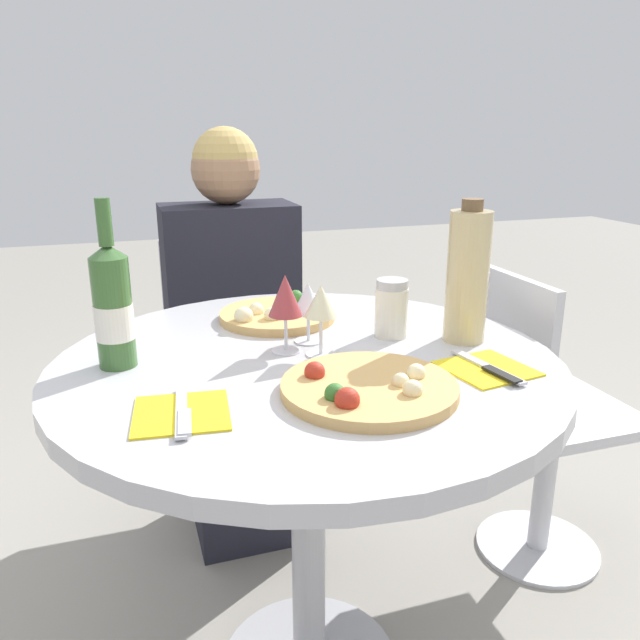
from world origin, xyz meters
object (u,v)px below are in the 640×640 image
dining_table (308,413)px  chair_behind_diner (231,371)px  seated_diner (238,352)px  tall_carafe (468,276)px  pizza_large (368,387)px  wine_bottle (113,307)px  chair_empty_side (534,421)px

dining_table → chair_behind_diner: bearing=90.8°
seated_diner → tall_carafe: size_ratio=4.06×
seated_diner → pizza_large: size_ratio=3.98×
wine_bottle → dining_table: bearing=-11.8°
wine_bottle → tall_carafe: (0.70, -0.08, 0.02)m
tall_carafe → pizza_large: bearing=-147.1°
chair_behind_diner → chair_empty_side: bearing=139.0°
chair_behind_diner → pizza_large: size_ratio=2.83×
seated_diner → tall_carafe: seated_diner is taller
tall_carafe → wine_bottle: bearing=173.7°
seated_diner → wine_bottle: (-0.34, -0.62, 0.35)m
tall_carafe → seated_diner: bearing=117.5°
chair_behind_diner → tall_carafe: size_ratio=2.88×
seated_diner → chair_empty_side: seated_diner is taller
pizza_large → tall_carafe: tall_carafe is taller
chair_behind_diner → tall_carafe: 1.03m
seated_diner → pizza_large: (0.06, -0.89, 0.24)m
pizza_large → wine_bottle: 0.50m
pizza_large → chair_empty_side: bearing=30.5°
dining_table → seated_diner: size_ratio=0.82×
pizza_large → wine_bottle: bearing=146.0°
pizza_large → seated_diner: bearing=93.9°
chair_behind_diner → chair_empty_side: same height
chair_behind_diner → wine_bottle: 0.95m
chair_empty_side → tall_carafe: size_ratio=2.88×
chair_behind_diner → seated_diner: seated_diner is taller
chair_empty_side → wine_bottle: wine_bottle is taller
seated_diner → wine_bottle: size_ratio=3.82×
chair_empty_side → pizza_large: (-0.67, -0.39, 0.36)m
chair_empty_side → seated_diner: bearing=-124.1°
dining_table → chair_empty_side: (0.72, 0.20, -0.23)m
chair_behind_diner → pizza_large: bearing=93.4°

